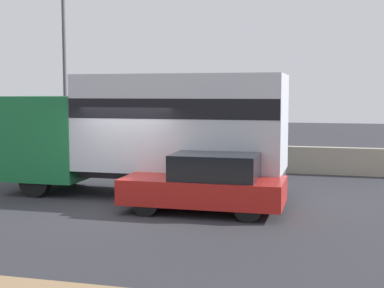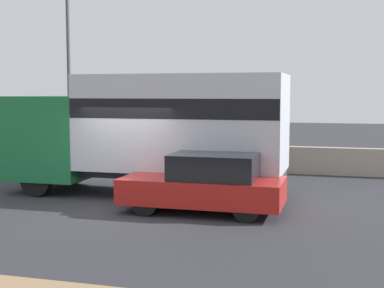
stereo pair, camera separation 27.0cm
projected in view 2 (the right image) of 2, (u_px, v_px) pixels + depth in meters
The scene contains 5 objects.
ground_plane at pixel (115, 209), 13.29m from camera, with size 80.00×80.00×0.00m, color #2D2D33.
stone_wall_backdrop at pixel (192, 157), 20.11m from camera, with size 60.00×0.35×0.96m.
street_lamp at pixel (69, 66), 20.55m from camera, with size 0.56×0.28×6.74m.
box_truck at pixel (151, 127), 14.93m from camera, with size 7.88×2.49×3.36m.
car_hatchback at pixel (206, 183), 12.83m from camera, with size 3.87×1.73×1.44m.
Camera 2 is at (5.34, -12.09, 2.88)m, focal length 50.00 mm.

